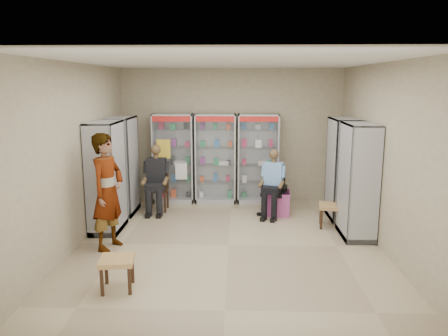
{
  "coord_description": "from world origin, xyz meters",
  "views": [
    {
      "loc": [
        0.14,
        -6.94,
        2.67
      ],
      "look_at": [
        -0.1,
        0.7,
        1.18
      ],
      "focal_mm": 35.0,
      "sensor_mm": 36.0,
      "label": 1
    }
  ],
  "objects_px": {
    "cabinet_back_right": "(258,159)",
    "cabinet_left_near": "(106,177)",
    "cabinet_left_far": "(122,166)",
    "office_chair": "(273,191)",
    "cabinet_right_far": "(343,169)",
    "standing_man": "(108,192)",
    "wooden_chair": "(158,189)",
    "cabinet_back_left": "(174,158)",
    "woven_stool_b": "(118,274)",
    "cabinet_right_near": "(358,181)",
    "woven_stool_a": "(331,216)",
    "pink_trunk": "(277,203)",
    "seated_shopkeeper": "(273,185)",
    "cabinet_back_mid": "(216,159)"
  },
  "relations": [
    {
      "from": "cabinet_right_far",
      "to": "seated_shopkeeper",
      "type": "height_order",
      "value": "cabinet_right_far"
    },
    {
      "from": "cabinet_left_near",
      "to": "wooden_chair",
      "type": "bearing_deg",
      "value": 152.39
    },
    {
      "from": "cabinet_back_mid",
      "to": "wooden_chair",
      "type": "xyz_separation_m",
      "value": [
        -1.2,
        -0.73,
        -0.53
      ]
    },
    {
      "from": "cabinet_back_mid",
      "to": "seated_shopkeeper",
      "type": "relative_size",
      "value": 1.56
    },
    {
      "from": "cabinet_right_far",
      "to": "standing_man",
      "type": "distance_m",
      "value": 4.54
    },
    {
      "from": "cabinet_right_far",
      "to": "wooden_chair",
      "type": "distance_m",
      "value": 3.84
    },
    {
      "from": "cabinet_right_far",
      "to": "cabinet_left_far",
      "type": "height_order",
      "value": "same"
    },
    {
      "from": "cabinet_back_right",
      "to": "pink_trunk",
      "type": "distance_m",
      "value": 1.26
    },
    {
      "from": "cabinet_left_far",
      "to": "cabinet_right_far",
      "type": "bearing_deg",
      "value": 87.43
    },
    {
      "from": "seated_shopkeeper",
      "to": "standing_man",
      "type": "xyz_separation_m",
      "value": [
        -2.82,
        -1.89,
        0.31
      ]
    },
    {
      "from": "cabinet_back_mid",
      "to": "woven_stool_b",
      "type": "relative_size",
      "value": 4.62
    },
    {
      "from": "cabinet_back_left",
      "to": "cabinet_left_near",
      "type": "bearing_deg",
      "value": -114.61
    },
    {
      "from": "woven_stool_b",
      "to": "wooden_chair",
      "type": "bearing_deg",
      "value": 91.97
    },
    {
      "from": "office_chair",
      "to": "woven_stool_b",
      "type": "xyz_separation_m",
      "value": [
        -2.3,
        -3.4,
        -0.29
      ]
    },
    {
      "from": "cabinet_back_right",
      "to": "cabinet_left_near",
      "type": "distance_m",
      "value": 3.48
    },
    {
      "from": "cabinet_back_left",
      "to": "office_chair",
      "type": "distance_m",
      "value": 2.43
    },
    {
      "from": "cabinet_right_near",
      "to": "cabinet_left_far",
      "type": "relative_size",
      "value": 1.0
    },
    {
      "from": "cabinet_right_far",
      "to": "standing_man",
      "type": "relative_size",
      "value": 1.05
    },
    {
      "from": "cabinet_back_right",
      "to": "woven_stool_b",
      "type": "xyz_separation_m",
      "value": [
        -2.02,
        -4.37,
        -0.78
      ]
    },
    {
      "from": "cabinet_left_far",
      "to": "standing_man",
      "type": "bearing_deg",
      "value": 8.08
    },
    {
      "from": "cabinet_back_left",
      "to": "cabinet_right_near",
      "type": "bearing_deg",
      "value": -32.28
    },
    {
      "from": "cabinet_left_far",
      "to": "office_chair",
      "type": "xyz_separation_m",
      "value": [
        3.1,
        -0.04,
        -0.5
      ]
    },
    {
      "from": "cabinet_back_left",
      "to": "woven_stool_b",
      "type": "distance_m",
      "value": 4.44
    },
    {
      "from": "cabinet_back_right",
      "to": "cabinet_right_near",
      "type": "bearing_deg",
      "value": -53.84
    },
    {
      "from": "cabinet_right_far",
      "to": "cabinet_back_right",
      "type": "bearing_deg",
      "value": 55.27
    },
    {
      "from": "cabinet_right_near",
      "to": "woven_stool_a",
      "type": "xyz_separation_m",
      "value": [
        -0.33,
        0.5,
        -0.78
      ]
    },
    {
      "from": "cabinet_left_near",
      "to": "pink_trunk",
      "type": "xyz_separation_m",
      "value": [
        3.19,
        1.09,
        -0.76
      ]
    },
    {
      "from": "cabinet_left_far",
      "to": "woven_stool_a",
      "type": "distance_m",
      "value": 4.28
    },
    {
      "from": "cabinet_right_far",
      "to": "cabinet_left_near",
      "type": "height_order",
      "value": "same"
    },
    {
      "from": "cabinet_back_left",
      "to": "pink_trunk",
      "type": "distance_m",
      "value": 2.57
    },
    {
      "from": "cabinet_right_far",
      "to": "office_chair",
      "type": "bearing_deg",
      "value": 83.16
    },
    {
      "from": "office_chair",
      "to": "woven_stool_b",
      "type": "distance_m",
      "value": 4.11
    },
    {
      "from": "cabinet_right_near",
      "to": "cabinet_left_near",
      "type": "distance_m",
      "value": 4.46
    },
    {
      "from": "wooden_chair",
      "to": "woven_stool_a",
      "type": "relative_size",
      "value": 2.15
    },
    {
      "from": "cabinet_left_far",
      "to": "office_chair",
      "type": "bearing_deg",
      "value": 89.31
    },
    {
      "from": "wooden_chair",
      "to": "cabinet_back_left",
      "type": "bearing_deg",
      "value": 71.1
    },
    {
      "from": "cabinet_left_far",
      "to": "woven_stool_a",
      "type": "bearing_deg",
      "value": 79.1
    },
    {
      "from": "standing_man",
      "to": "cabinet_right_far",
      "type": "bearing_deg",
      "value": -48.81
    },
    {
      "from": "cabinet_left_near",
      "to": "cabinet_left_far",
      "type": "bearing_deg",
      "value": 180.0
    },
    {
      "from": "cabinet_back_mid",
      "to": "woven_stool_b",
      "type": "bearing_deg",
      "value": -103.83
    },
    {
      "from": "woven_stool_a",
      "to": "wooden_chair",
      "type": "bearing_deg",
      "value": 163.91
    },
    {
      "from": "cabinet_left_near",
      "to": "seated_shopkeeper",
      "type": "bearing_deg",
      "value": 108.06
    },
    {
      "from": "cabinet_right_near",
      "to": "standing_man",
      "type": "xyz_separation_m",
      "value": [
        -4.18,
        -0.67,
        -0.05
      ]
    },
    {
      "from": "cabinet_left_far",
      "to": "woven_stool_b",
      "type": "distance_m",
      "value": 3.62
    },
    {
      "from": "cabinet_left_near",
      "to": "pink_trunk",
      "type": "bearing_deg",
      "value": 108.83
    },
    {
      "from": "cabinet_back_left",
      "to": "cabinet_right_near",
      "type": "height_order",
      "value": "same"
    },
    {
      "from": "woven_stool_a",
      "to": "standing_man",
      "type": "distance_m",
      "value": 4.09
    },
    {
      "from": "seated_shopkeeper",
      "to": "cabinet_back_left",
      "type": "bearing_deg",
      "value": 172.12
    },
    {
      "from": "cabinet_left_near",
      "to": "pink_trunk",
      "type": "height_order",
      "value": "cabinet_left_near"
    },
    {
      "from": "cabinet_back_mid",
      "to": "cabinet_right_near",
      "type": "distance_m",
      "value": 3.41
    }
  ]
}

